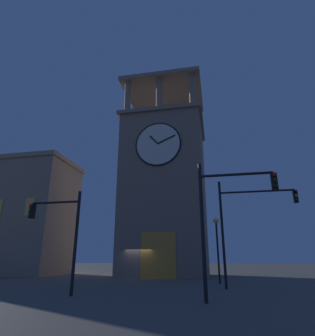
{
  "coord_description": "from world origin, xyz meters",
  "views": [
    {
      "loc": [
        -6.95,
        26.13,
        1.65
      ],
      "look_at": [
        -0.87,
        -3.77,
        11.63
      ],
      "focal_mm": 29.88,
      "sensor_mm": 36.0,
      "label": 1
    }
  ],
  "objects": [
    {
      "name": "ground_plane",
      "position": [
        0.0,
        0.0,
        0.0
      ],
      "size": [
        200.0,
        200.0,
        0.0
      ],
      "primitive_type": "plane",
      "color": "#56544F"
    },
    {
      "name": "traffic_signal_far",
      "position": [
        -7.46,
        13.92,
        3.75
      ],
      "size": [
        3.3,
        0.41,
        5.78
      ],
      "color": "black",
      "rests_on": "ground_plane"
    },
    {
      "name": "traffic_signal_mid",
      "position": [
        0.85,
        12.88,
        3.28
      ],
      "size": [
        2.86,
        0.41,
        5.04
      ],
      "color": "black",
      "rests_on": "ground_plane"
    },
    {
      "name": "clocktower",
      "position": [
        -1.83,
        -3.74,
        8.9
      ],
      "size": [
        9.04,
        9.34,
        23.98
      ],
      "color": "gray",
      "rests_on": "ground_plane"
    },
    {
      "name": "traffic_signal_near",
      "position": [
        -8.82,
        8.15,
        4.2
      ],
      "size": [
        4.67,
        0.41,
        6.43
      ],
      "color": "black",
      "rests_on": "ground_plane"
    },
    {
      "name": "street_lamp",
      "position": [
        -7.04,
        4.53,
        3.27
      ],
      "size": [
        0.44,
        0.44,
        4.63
      ],
      "color": "black",
      "rests_on": "ground_plane"
    }
  ]
}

